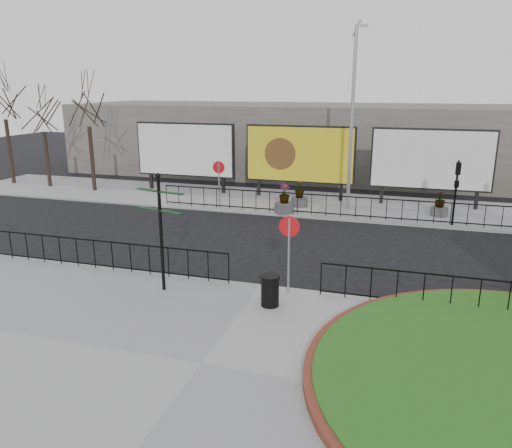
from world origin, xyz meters
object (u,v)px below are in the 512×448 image
at_px(billboard_mid, 300,155).
at_px(planter_a, 284,202).
at_px(litter_bin, 270,290).
at_px(lamp_post, 352,117).
at_px(fingerpost_sign, 160,221).
at_px(planter_b, 299,197).
at_px(planter_c, 440,207).

relative_size(billboard_mid, planter_a, 4.12).
xyz_separation_m(litter_bin, planter_a, (-2.20, 10.87, 0.07)).
xyz_separation_m(billboard_mid, lamp_post, (3.01, -1.97, 2.23)).
xyz_separation_m(billboard_mid, fingerpost_sign, (-1.34, -14.25, -0.23)).
relative_size(fingerpost_sign, planter_b, 2.72).
distance_m(litter_bin, planter_a, 11.10).
bearing_deg(lamp_post, planter_b, 180.00).
distance_m(lamp_post, planter_c, 6.18).
distance_m(lamp_post, litter_bin, 13.20).
distance_m(fingerpost_sign, planter_b, 12.53).
relative_size(lamp_post, planter_c, 7.19).
bearing_deg(planter_c, fingerpost_sign, -125.74).
bearing_deg(fingerpost_sign, lamp_post, 88.66).
height_order(lamp_post, planter_c, lamp_post).
bearing_deg(litter_bin, billboard_mid, 98.67).
distance_m(litter_bin, planter_c, 13.55).
height_order(billboard_mid, litter_bin, billboard_mid).
height_order(planter_a, planter_c, planter_a).
bearing_deg(litter_bin, planter_a, 101.45).
bearing_deg(lamp_post, litter_bin, -93.69).
distance_m(lamp_post, fingerpost_sign, 13.25).
relative_size(planter_b, planter_c, 1.07).
bearing_deg(fingerpost_sign, planter_a, 101.00).
bearing_deg(planter_c, lamp_post, 180.00).
bearing_deg(billboard_mid, planter_a, -90.00).
height_order(billboard_mid, planter_b, billboard_mid).
bearing_deg(planter_b, billboard_mid, 102.79).
bearing_deg(planter_b, litter_bin, -81.99).
height_order(billboard_mid, fingerpost_sign, billboard_mid).
bearing_deg(lamp_post, planter_a, -151.98).
distance_m(billboard_mid, planter_c, 8.01).
distance_m(billboard_mid, planter_a, 4.06).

